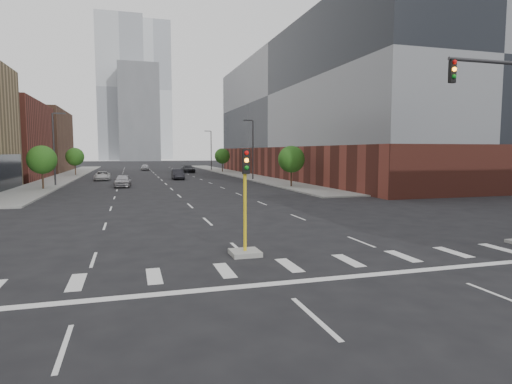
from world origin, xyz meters
name	(u,v)px	position (x,y,z in m)	size (l,w,h in m)	color
ground	(353,352)	(0.00, 0.00, 0.00)	(400.00, 400.00, 0.00)	black
sidewalk_left_far	(69,176)	(-15.00, 74.00, 0.07)	(5.00, 92.00, 0.15)	gray
sidewalk_right_far	(234,173)	(15.00, 74.00, 0.07)	(5.00, 92.00, 0.15)	gray
building_left_far_b	(14,141)	(-27.50, 92.00, 6.50)	(20.00, 24.00, 13.00)	brown
building_right_main	(334,113)	(29.50, 60.00, 11.00)	(24.00, 70.00, 22.00)	brown
tower_left	(121,90)	(-8.00, 220.00, 35.00)	(22.00, 22.00, 70.00)	#B2B7BC
tower_right	(153,92)	(10.00, 260.00, 40.00)	(20.00, 20.00, 80.00)	#B2B7BC
tower_mid	(139,113)	(0.00, 200.00, 22.00)	(18.00, 18.00, 44.00)	slate
median_traffic_signal	(245,232)	(0.00, 8.97, 0.97)	(1.20, 1.20, 4.40)	#999993
streetlight_right_a	(252,147)	(13.41, 55.00, 5.01)	(1.60, 0.22, 9.07)	#2D2D30
streetlight_right_b	(211,149)	(13.41, 90.00, 5.01)	(1.60, 0.22, 9.07)	#2D2D30
streetlight_left	(55,146)	(-13.41, 50.00, 5.01)	(1.60, 0.22, 9.07)	#2D2D30
tree_left_near	(42,160)	(-14.00, 45.00, 3.39)	(3.20, 3.20, 4.85)	#382619
tree_left_far	(75,157)	(-14.00, 75.00, 3.39)	(3.20, 3.20, 4.85)	#382619
tree_right_near	(291,159)	(14.00, 40.00, 3.39)	(3.20, 3.20, 4.85)	#382619
tree_right_far	(222,156)	(14.00, 80.00, 3.39)	(3.20, 3.20, 4.85)	#382619
car_near_left	(123,181)	(-5.43, 46.51, 0.77)	(1.83, 4.54, 1.55)	#AAA9AE
car_mid_right	(178,174)	(2.56, 59.18, 0.80)	(1.69, 4.84, 1.59)	black
car_far_left	(102,176)	(-8.58, 60.25, 0.68)	(2.24, 4.87, 1.35)	#BCBCBC
car_deep_right	(188,169)	(6.84, 80.05, 0.79)	(2.20, 5.41, 1.57)	black
car_distant	(145,167)	(-1.27, 93.87, 0.73)	(1.71, 4.26, 1.45)	#A8A9AD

